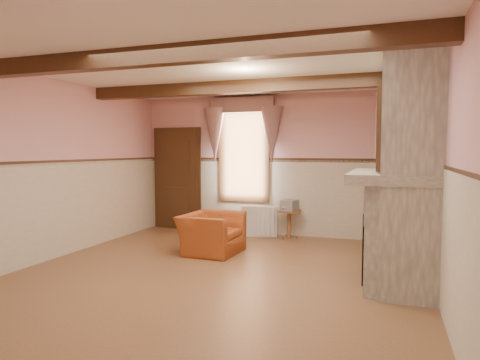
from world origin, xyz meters
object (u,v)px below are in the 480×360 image
(side_table, at_px, (289,224))
(oil_lamp, at_px, (393,160))
(radiator, at_px, (259,221))
(armchair, at_px, (212,233))
(bowl, at_px, (393,168))
(mantel_clock, at_px, (393,162))

(side_table, bearing_deg, oil_lamp, -43.94)
(radiator, height_order, oil_lamp, oil_lamp)
(armchair, xyz_separation_m, bowl, (2.79, -0.57, 1.14))
(armchair, relative_size, oil_lamp, 3.58)
(armchair, height_order, oil_lamp, oil_lamp)
(side_table, distance_m, bowl, 3.06)
(armchair, xyz_separation_m, side_table, (0.96, 1.57, -0.05))
(armchair, height_order, radiator, armchair)
(oil_lamp, bearing_deg, armchair, 175.85)
(armchair, bearing_deg, side_table, -28.63)
(armchair, xyz_separation_m, radiator, (0.36, 1.57, -0.03))
(radiator, relative_size, bowl, 1.84)
(side_table, height_order, bowl, bowl)
(side_table, xyz_separation_m, oil_lamp, (1.84, -1.77, 1.29))
(mantel_clock, bearing_deg, side_table, 144.83)
(side_table, distance_m, mantel_clock, 2.57)
(side_table, relative_size, radiator, 0.79)
(radiator, xyz_separation_m, oil_lamp, (2.43, -1.77, 1.26))
(side_table, bearing_deg, armchair, -121.37)
(radiator, bearing_deg, oil_lamp, -46.51)
(side_table, xyz_separation_m, radiator, (-0.59, 0.00, 0.02))
(armchair, distance_m, mantel_clock, 3.05)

